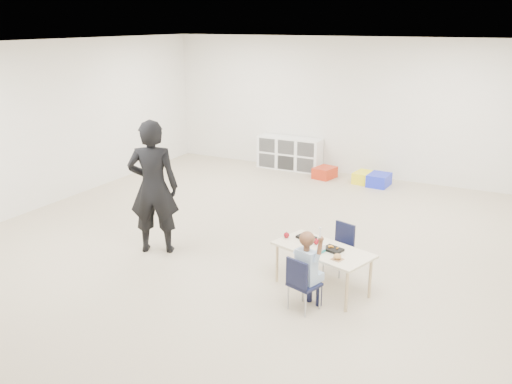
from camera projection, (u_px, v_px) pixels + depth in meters
The scene contains 16 objects.
room at pixel (244, 153), 7.25m from camera, with size 9.00×9.02×2.80m.
table at pixel (322, 269), 6.45m from camera, with size 1.28×0.91×0.53m.
chair_near at pixel (304, 283), 5.99m from camera, with size 0.31×0.29×0.64m, color black, non-canonical shape.
chair_far at pixel (338, 249), 6.88m from camera, with size 0.31×0.29×0.64m, color black, non-canonical shape.
child at pixel (305, 268), 5.93m from camera, with size 0.43×0.43×1.01m, color #A8C4E3, non-canonical shape.
lunch_tray_near at pixel (333, 249), 6.31m from camera, with size 0.22×0.16×0.03m, color black.
lunch_tray_far at pixel (306, 237), 6.66m from camera, with size 0.22×0.16×0.03m, color black.
milk_carton at pixel (321, 249), 6.24m from camera, with size 0.07×0.07×0.10m, color white.
bread_roll at pixel (337, 257), 6.07m from camera, with size 0.09×0.09×0.07m, color tan.
apple_near at pixel (316, 242), 6.47m from camera, with size 0.07×0.07×0.07m, color maroon.
apple_far at pixel (286, 235), 6.67m from camera, with size 0.07×0.07×0.07m, color maroon.
cubby_shelf at pixel (289, 153), 11.71m from camera, with size 1.40×0.40×0.70m, color white.
adult at pixel (153, 187), 7.35m from camera, with size 0.68×0.45×1.86m, color black.
bin_red at pixel (325, 173), 11.11m from camera, with size 0.36×0.46×0.23m, color #B72A12.
bin_yellow at pixel (364, 177), 10.76m from camera, with size 0.36×0.46×0.22m, color yellow.
bin_blue at pixel (379, 180), 10.58m from camera, with size 0.38×0.49×0.24m, color #1C2BD5.
Camera 1 is at (3.37, -6.21, 3.09)m, focal length 38.00 mm.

